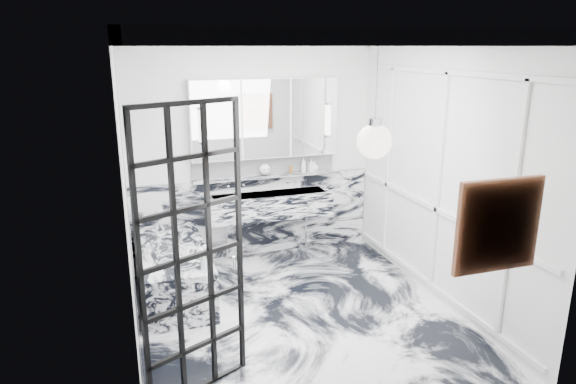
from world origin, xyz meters
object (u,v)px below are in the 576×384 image
object	(u,v)px
crittall_door	(193,257)
bathtub	(172,271)
mirror_cabinet	(265,119)
trough_sink	(270,205)

from	to	relation	value
crittall_door	bathtub	size ratio (longest dim) A/B	1.41
mirror_cabinet	bathtub	size ratio (longest dim) A/B	1.15
crittall_door	trough_sink	world-z (taller)	crittall_door
trough_sink	bathtub	size ratio (longest dim) A/B	0.97
crittall_door	mirror_cabinet	world-z (taller)	mirror_cabinet
crittall_door	mirror_cabinet	size ratio (longest dim) A/B	1.22
crittall_door	bathtub	xyz separation A→B (m)	(-0.03, 1.76, -0.88)
crittall_door	mirror_cabinet	distance (m)	2.97
trough_sink	bathtub	distance (m)	1.55
crittall_door	bathtub	distance (m)	1.97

